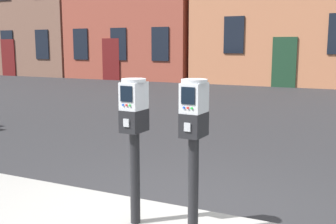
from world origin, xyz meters
name	(u,v)px	position (x,y,z in m)	size (l,w,h in m)	color
parking_meter_near_kerb	(134,125)	(-0.27, -0.34, 1.06)	(0.23, 0.26, 1.33)	black
parking_meter_twin_adjacent	(194,129)	(0.30, -0.34, 1.07)	(0.23, 0.26, 1.34)	black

